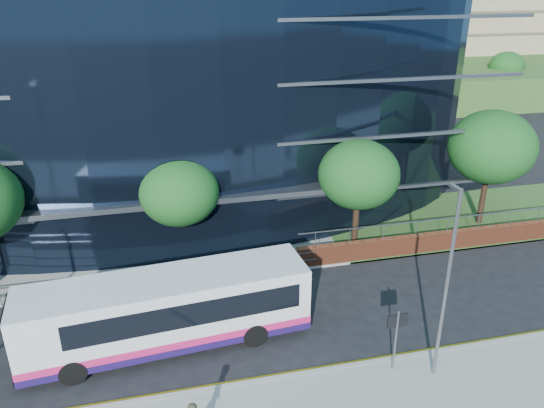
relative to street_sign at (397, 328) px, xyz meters
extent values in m
plane|color=black|center=(-4.50, 1.59, -2.15)|extent=(200.00, 200.00, 0.00)
cube|color=gray|center=(-4.50, 0.59, -2.07)|extent=(80.00, 0.25, 0.16)
cube|color=gold|center=(-4.50, 0.79, -2.14)|extent=(80.00, 0.08, 0.01)
cube|color=gold|center=(-4.50, 0.94, -2.14)|extent=(80.00, 0.08, 0.01)
cube|color=gray|center=(-10.50, 12.59, -2.10)|extent=(50.00, 8.00, 0.10)
cube|color=black|center=(-8.50, 25.59, 5.85)|extent=(38.00, 16.00, 16.00)
cube|color=#595E66|center=(-8.50, 11.09, 1.55)|extent=(22.00, 1.20, 0.30)
cube|color=slate|center=(-12.50, 8.59, -1.10)|extent=(24.00, 0.05, 0.05)
cube|color=slate|center=(-12.50, 8.59, -1.55)|extent=(24.00, 0.05, 0.05)
cylinder|color=slate|center=(-12.50, 8.59, -1.60)|extent=(0.04, 0.04, 1.10)
cube|color=#2D511E|center=(27.50, 57.59, -0.15)|extent=(60.00, 42.00, 4.00)
cylinder|color=slate|center=(0.00, -0.01, -0.60)|extent=(0.08, 0.08, 2.80)
cube|color=black|center=(0.00, 0.01, 0.35)|extent=(0.85, 0.06, 0.60)
cylinder|color=black|center=(-7.50, 11.09, -0.72)|extent=(0.36, 0.36, 2.86)
ellipsoid|color=#134519|center=(-7.50, 11.09, 2.08)|extent=(4.29, 4.29, 3.65)
cylinder|color=black|center=(2.50, 10.59, -0.61)|extent=(0.36, 0.36, 3.08)
ellipsoid|color=#134519|center=(2.50, 10.59, 2.40)|extent=(4.62, 4.62, 3.93)
cylinder|color=black|center=(11.50, 11.59, -0.39)|extent=(0.36, 0.36, 3.52)
ellipsoid|color=#134519|center=(11.50, 11.59, 3.05)|extent=(5.28, 5.28, 4.49)
cylinder|color=black|center=(19.50, 41.59, -0.61)|extent=(0.36, 0.36, 3.08)
ellipsoid|color=#134519|center=(19.50, 41.59, 2.40)|extent=(4.62, 4.62, 3.93)
cylinder|color=black|center=(35.50, 43.59, -0.72)|extent=(0.36, 0.36, 2.86)
ellipsoid|color=#134519|center=(35.50, 43.59, 2.08)|extent=(4.29, 4.29, 3.65)
cylinder|color=slate|center=(1.50, -0.61, 2.00)|extent=(0.14, 0.14, 8.00)
cube|color=slate|center=(1.50, -0.26, 5.90)|extent=(0.15, 0.70, 0.12)
cube|color=silver|center=(-8.71, 3.89, -0.31)|extent=(12.27, 3.78, 2.91)
cube|color=#1E1147|center=(-8.71, 3.89, -1.60)|extent=(12.29, 3.83, 0.33)
cube|color=#C11C5D|center=(-8.71, 3.89, -1.27)|extent=(12.29, 3.83, 0.33)
cube|color=black|center=(-8.05, 3.94, 0.10)|extent=(9.86, 3.62, 1.10)
cube|color=black|center=(-14.75, 3.36, -0.17)|extent=(0.28, 2.36, 1.70)
cube|color=black|center=(-14.76, 3.36, 0.84)|extent=(0.30, 2.25, 0.44)
cube|color=yellow|center=(-14.82, 3.63, 0.84)|extent=(0.14, 1.21, 0.24)
cube|color=black|center=(-14.75, 3.36, -1.66)|extent=(0.33, 2.63, 0.26)
cylinder|color=black|center=(-12.53, 2.30, -1.60)|extent=(1.12, 0.42, 1.10)
cylinder|color=black|center=(-5.10, 2.95, -1.60)|extent=(1.12, 0.42, 1.10)
camera|label=1|loc=(-8.70, -15.49, 12.77)|focal=35.00mm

